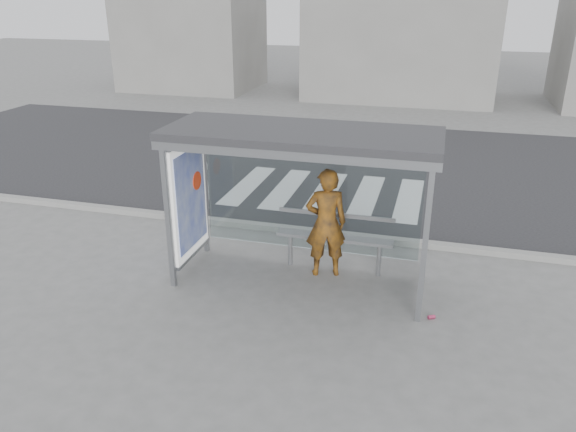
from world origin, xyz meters
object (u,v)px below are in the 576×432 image
(bus_shelter, at_px, (279,167))
(soda_can, at_px, (431,317))
(person, at_px, (326,223))
(bench, at_px, (334,238))

(bus_shelter, height_order, soda_can, bus_shelter)
(person, bearing_deg, bus_shelter, 6.31)
(person, distance_m, bench, 0.41)
(bus_shelter, relative_size, person, 2.22)
(bench, height_order, soda_can, bench)
(person, bearing_deg, soda_can, 133.88)
(person, distance_m, soda_can, 2.29)
(person, xyz_separation_m, soda_can, (1.85, -0.99, -0.93))
(bus_shelter, height_order, person, bus_shelter)
(bus_shelter, distance_m, soda_can, 3.30)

